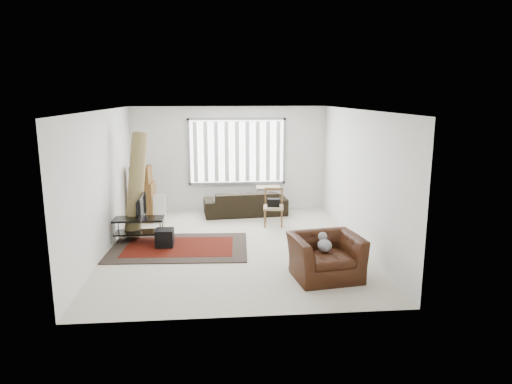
# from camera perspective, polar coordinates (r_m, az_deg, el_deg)

# --- Properties ---
(room) EXTENTS (6.00, 6.02, 2.71)m
(room) POSITION_cam_1_polar(r_m,az_deg,el_deg) (9.35, -2.69, 4.53)
(room) COLOR beige
(room) RESTS_ON ground
(persian_rug) EXTENTS (2.77, 1.92, 0.02)m
(persian_rug) POSITION_cam_1_polar(r_m,az_deg,el_deg) (9.26, -9.57, -6.83)
(persian_rug) COLOR black
(persian_rug) RESTS_ON ground
(tv_stand) EXTENTS (1.01, 0.46, 0.51)m
(tv_stand) POSITION_cam_1_polar(r_m,az_deg,el_deg) (9.70, -14.42, -3.98)
(tv_stand) COLOR black
(tv_stand) RESTS_ON ground
(tv) EXTENTS (0.11, 0.82, 0.47)m
(tv) POSITION_cam_1_polar(r_m,az_deg,el_deg) (9.61, -14.54, -1.82)
(tv) COLOR black
(tv) RESTS_ON tv_stand
(subwoofer) EXTENTS (0.35, 0.35, 0.35)m
(subwoofer) POSITION_cam_1_polar(r_m,az_deg,el_deg) (9.30, -11.34, -5.62)
(subwoofer) COLOR black
(subwoofer) RESTS_ON persian_rug
(moving_boxes) EXTENTS (0.59, 0.55, 1.34)m
(moving_boxes) POSITION_cam_1_polar(r_m,az_deg,el_deg) (11.22, -13.97, -0.45)
(moving_boxes) COLOR brown
(moving_boxes) RESTS_ON ground
(white_flatpack) EXTENTS (0.53, 0.19, 0.67)m
(white_flatpack) POSITION_cam_1_polar(r_m,az_deg,el_deg) (11.11, -12.61, -2.03)
(white_flatpack) COLOR silver
(white_flatpack) RESTS_ON ground
(rolled_rug) EXTENTS (0.55, 1.08, 2.22)m
(rolled_rug) POSITION_cam_1_polar(r_m,az_deg,el_deg) (10.02, -14.75, 0.88)
(rolled_rug) COLOR olive
(rolled_rug) RESTS_ON ground
(sofa) EXTENTS (2.13, 1.07, 0.79)m
(sofa) POSITION_cam_1_polar(r_m,az_deg,el_deg) (11.52, -1.34, -0.92)
(sofa) COLOR black
(sofa) RESTS_ON ground
(side_chair) EXTENTS (0.52, 0.52, 0.85)m
(side_chair) POSITION_cam_1_polar(r_m,az_deg,el_deg) (10.58, 2.20, -1.68)
(side_chair) COLOR #867557
(side_chair) RESTS_ON ground
(armchair) EXTENTS (1.24, 1.11, 0.82)m
(armchair) POSITION_cam_1_polar(r_m,az_deg,el_deg) (7.69, 8.69, -7.60)
(armchair) COLOR #32160A
(armchair) RESTS_ON ground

